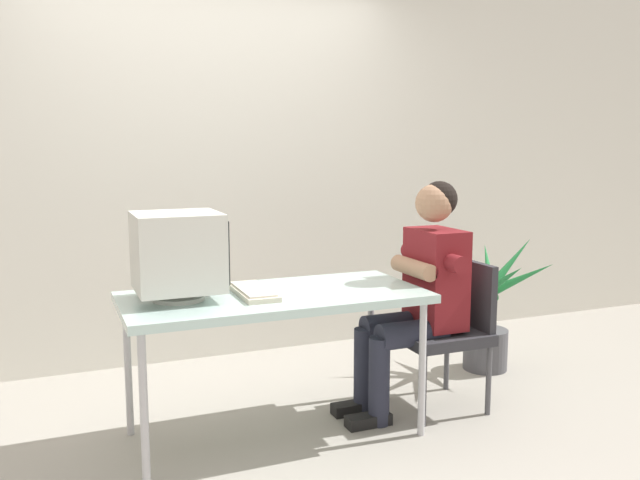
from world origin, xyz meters
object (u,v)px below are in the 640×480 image
Objects in this scene: desk at (274,303)px; office_chair at (447,324)px; potted_plant at (487,310)px; crt_monitor at (178,252)px; person_seated at (419,288)px; keyboard at (253,291)px.

office_chair is at bearing 0.19° from desk.
potted_plant is at bearing 14.80° from desk.
crt_monitor reaches higher than office_chair.
person_seated reaches higher than crt_monitor.
keyboard is at bearing 179.42° from office_chair.
office_chair is at bearing -0.00° from person_seated.
person_seated reaches higher than office_chair.
desk is at bearing -179.81° from office_chair.
crt_monitor reaches higher than keyboard.
crt_monitor is 0.47× the size of potted_plant.
potted_plant is (0.76, 0.41, -0.29)m from person_seated.
person_seated is 0.91m from potted_plant.
potted_plant is (0.58, 0.41, -0.07)m from office_chair.
desk is 3.50× the size of keyboard.
office_chair reaches higher than desk.
desk is 3.58× the size of crt_monitor.
desk is 1.66m from potted_plant.
keyboard is 1.77m from potted_plant.
potted_plant is (1.58, 0.42, -0.29)m from desk.
crt_monitor is (-0.45, 0.04, 0.27)m from desk.
person_seated is at bearing 180.00° from office_chair.
potted_plant reaches higher than office_chair.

